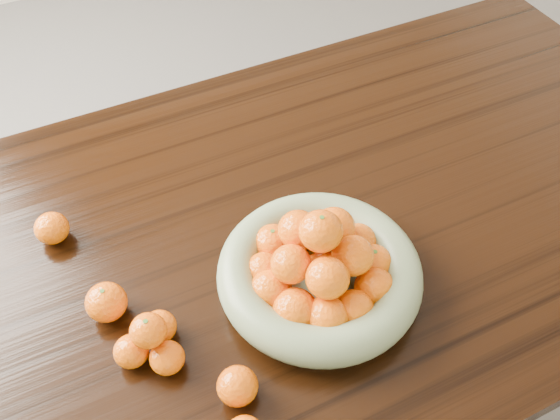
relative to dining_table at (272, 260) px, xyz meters
name	(u,v)px	position (x,y,z in m)	size (l,w,h in m)	color
ground	(274,401)	(0.00, 0.00, -0.66)	(5.00, 5.00, 0.00)	#4F4D4A
dining_table	(272,260)	(0.00, 0.00, 0.00)	(2.00, 1.00, 0.75)	black
fruit_bowl	(320,271)	(0.02, -0.15, 0.14)	(0.36, 0.36, 0.18)	#6F7B5A
orange_pyramid	(152,341)	(-0.28, -0.15, 0.13)	(0.11, 0.12, 0.10)	orange
loose_orange_0	(106,302)	(-0.33, -0.04, 0.12)	(0.07, 0.07, 0.07)	orange
loose_orange_2	(237,386)	(-0.19, -0.27, 0.12)	(0.06, 0.06, 0.06)	orange
loose_orange_3	(52,228)	(-0.37, 0.16, 0.12)	(0.06, 0.06, 0.06)	orange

